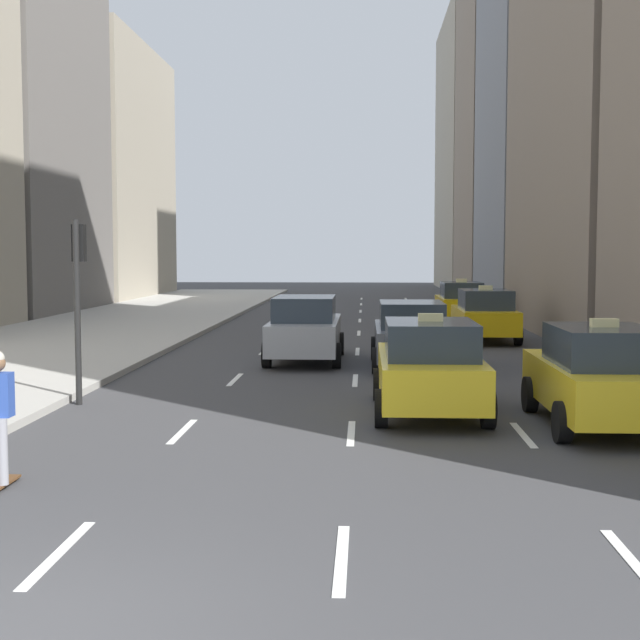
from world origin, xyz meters
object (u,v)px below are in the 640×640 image
at_px(taxi_lead, 600,376).
at_px(taxi_fourth, 429,367).
at_px(sedan_black_near, 411,334).
at_px(traffic_light_pole, 78,281).
at_px(taxi_third, 461,302).
at_px(taxi_second, 485,315).
at_px(sedan_silver_behind, 305,328).

distance_m(taxi_lead, taxi_fourth, 3.00).
bearing_deg(taxi_lead, sedan_black_near, 109.98).
bearing_deg(taxi_fourth, traffic_light_pole, 173.48).
bearing_deg(sedan_black_near, taxi_third, 78.95).
distance_m(taxi_lead, taxi_second, 14.61).
bearing_deg(taxi_third, taxi_lead, -90.00).
bearing_deg(traffic_light_pole, sedan_black_near, 40.92).
xyz_separation_m(taxi_second, traffic_light_pole, (-9.55, -12.76, 1.53)).
bearing_deg(traffic_light_pole, taxi_fourth, -6.52).
xyz_separation_m(taxi_third, sedan_silver_behind, (-5.60, -13.19, 0.02)).
bearing_deg(sedan_black_near, sedan_silver_behind, 157.73).
height_order(taxi_lead, taxi_third, same).
bearing_deg(taxi_fourth, sedan_black_near, 90.00).
relative_size(taxi_third, sedan_black_near, 0.98).
bearing_deg(taxi_third, traffic_light_pole, -115.32).
xyz_separation_m(taxi_fourth, sedan_black_near, (0.00, 6.62, -0.01)).
distance_m(sedan_black_near, sedan_silver_behind, 3.03).
distance_m(taxi_lead, sedan_black_near, 8.20).
relative_size(taxi_second, traffic_light_pole, 1.22).
xyz_separation_m(taxi_fourth, sedan_silver_behind, (-2.80, 7.77, 0.02)).
bearing_deg(taxi_fourth, taxi_lead, -21.10).
bearing_deg(sedan_black_near, taxi_fourth, -90.00).
relative_size(taxi_third, taxi_fourth, 1.00).
distance_m(sedan_silver_behind, traffic_light_pole, 8.17).
xyz_separation_m(sedan_black_near, sedan_silver_behind, (-2.80, 1.15, 0.03)).
bearing_deg(taxi_second, sedan_black_near, -112.07).
xyz_separation_m(taxi_lead, taxi_fourth, (-2.80, 1.08, 0.00)).
xyz_separation_m(taxi_lead, taxi_second, (0.00, 14.61, 0.00)).
distance_m(taxi_lead, sedan_silver_behind, 10.47).
relative_size(taxi_third, traffic_light_pole, 1.22).
bearing_deg(taxi_lead, taxi_fourth, 158.90).
height_order(sedan_silver_behind, traffic_light_pole, traffic_light_pole).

